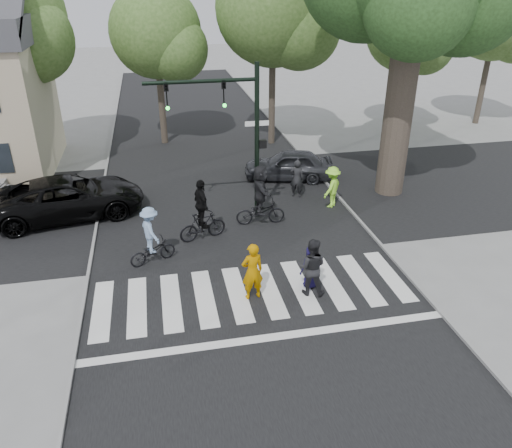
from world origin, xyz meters
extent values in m
plane|color=gray|center=(0.00, 0.00, 0.00)|extent=(120.00, 120.00, 0.00)
cube|color=black|center=(0.00, 5.00, 0.01)|extent=(10.00, 70.00, 0.01)
cube|color=black|center=(0.00, 8.00, 0.01)|extent=(70.00, 10.00, 0.01)
cube|color=gray|center=(-5.05, 5.00, 0.05)|extent=(0.10, 70.00, 0.10)
cube|color=gray|center=(5.05, 5.00, 0.05)|extent=(0.10, 70.00, 0.10)
cube|color=silver|center=(-4.50, 1.00, 0.01)|extent=(0.55, 3.00, 0.01)
cube|color=silver|center=(-3.50, 1.00, 0.01)|extent=(0.55, 3.00, 0.01)
cube|color=silver|center=(-2.50, 1.00, 0.01)|extent=(0.55, 3.00, 0.01)
cube|color=silver|center=(-1.50, 1.00, 0.01)|extent=(0.55, 3.00, 0.01)
cube|color=silver|center=(-0.50, 1.00, 0.01)|extent=(0.55, 3.00, 0.01)
cube|color=silver|center=(0.50, 1.00, 0.01)|extent=(0.55, 3.00, 0.01)
cube|color=silver|center=(1.50, 1.00, 0.01)|extent=(0.55, 3.00, 0.01)
cube|color=silver|center=(2.50, 1.00, 0.01)|extent=(0.55, 3.00, 0.01)
cube|color=silver|center=(3.50, 1.00, 0.01)|extent=(0.55, 3.00, 0.01)
cube|color=silver|center=(4.50, 1.00, 0.01)|extent=(0.55, 3.00, 0.01)
cube|color=silver|center=(0.00, -1.20, 0.01)|extent=(10.00, 0.30, 0.01)
cylinder|color=black|center=(1.20, 6.20, 3.00)|extent=(0.18, 0.18, 6.00)
cylinder|color=black|center=(-0.80, 6.20, 5.40)|extent=(4.00, 0.14, 0.14)
imported|color=black|center=(0.00, 6.20, 4.95)|extent=(0.16, 0.20, 1.00)
sphere|color=#19E533|center=(0.00, 6.08, 4.55)|extent=(0.14, 0.14, 0.14)
imported|color=black|center=(-2.00, 6.20, 4.95)|extent=(0.16, 0.20, 1.00)
sphere|color=#19E533|center=(-2.00, 6.08, 4.55)|extent=(0.14, 0.14, 0.14)
cube|color=black|center=(1.42, 6.20, 3.00)|extent=(0.28, 0.18, 0.30)
cube|color=#FF660C|center=(1.53, 6.20, 3.00)|extent=(0.02, 0.14, 0.20)
cube|color=white|center=(1.20, 6.20, 3.80)|extent=(0.90, 0.04, 0.18)
cylinder|color=brown|center=(7.50, 7.50, 3.50)|extent=(1.20, 1.20, 7.00)
cylinder|color=brown|center=(7.80, 7.30, 6.50)|extent=(1.29, 1.74, 2.93)
sphere|color=#223D19|center=(7.00, 6.10, 7.80)|extent=(4.00, 4.00, 4.00)
cylinder|color=brown|center=(-9.00, 15.70, 3.22)|extent=(0.36, 0.36, 6.44)
sphere|color=#3A5E21|center=(-9.00, 15.70, 6.90)|extent=(5.80, 5.80, 5.80)
sphere|color=#3A5E21|center=(-7.84, 14.83, 5.98)|extent=(4.06, 4.06, 4.06)
cylinder|color=brown|center=(-2.00, 16.80, 2.80)|extent=(0.36, 0.36, 5.60)
sphere|color=#3A5E21|center=(-2.00, 16.80, 6.00)|extent=(4.80, 4.80, 4.80)
sphere|color=#3A5E21|center=(-1.04, 16.08, 5.20)|extent=(3.36, 3.36, 3.36)
cylinder|color=brown|center=(4.00, 15.50, 3.36)|extent=(0.36, 0.36, 6.72)
sphere|color=#3A5E21|center=(4.00, 15.50, 7.20)|extent=(6.00, 6.00, 6.00)
sphere|color=#3A5E21|center=(5.20, 14.60, 6.24)|extent=(4.20, 4.20, 4.20)
cylinder|color=brown|center=(12.00, 16.30, 2.73)|extent=(0.36, 0.36, 5.46)
sphere|color=#3A5E21|center=(12.00, 16.30, 5.85)|extent=(4.60, 4.60, 4.60)
sphere|color=#3A5E21|center=(12.92, 15.61, 5.07)|extent=(3.22, 3.22, 3.22)
cylinder|color=brown|center=(18.00, 16.90, 3.08)|extent=(0.36, 0.36, 6.16)
sphere|color=#3A5E21|center=(18.00, 16.90, 6.60)|extent=(5.40, 5.40, 5.40)
imported|color=#B97800|center=(-0.08, 0.73, 0.92)|extent=(0.73, 0.54, 1.84)
imported|color=#161040|center=(1.81, 0.95, 0.71)|extent=(0.77, 0.57, 1.43)
imported|color=black|center=(1.69, 0.61, 0.92)|extent=(1.08, 0.97, 1.84)
imported|color=black|center=(-2.96, 3.41, 0.42)|extent=(1.69, 1.12, 0.84)
imported|color=#809EC4|center=(-2.96, 3.41, 1.22)|extent=(0.95, 1.19, 1.61)
imported|color=black|center=(-1.13, 4.72, 0.53)|extent=(1.85, 0.98, 1.07)
imported|color=black|center=(-1.13, 4.72, 1.40)|extent=(0.73, 1.16, 1.84)
imported|color=black|center=(1.20, 5.53, 0.50)|extent=(1.92, 0.75, 0.99)
imported|color=black|center=(1.20, 5.53, 1.45)|extent=(0.65, 1.79, 1.90)
imported|color=black|center=(-6.10, 7.76, 0.81)|extent=(6.18, 3.66, 1.61)
imported|color=#2D2E32|center=(3.49, 9.90, 0.70)|extent=(4.39, 2.62, 1.40)
imported|color=#A4FF39|center=(4.43, 6.49, 0.87)|extent=(1.26, 1.25, 1.74)
imported|color=black|center=(3.29, 7.79, 0.84)|extent=(0.73, 0.65, 1.68)
camera|label=1|loc=(-2.51, -11.47, 8.78)|focal=35.00mm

